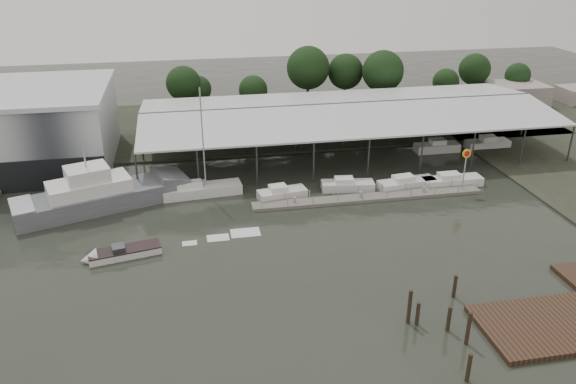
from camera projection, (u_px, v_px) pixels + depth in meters
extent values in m
plane|color=#272C23|center=(255.00, 253.00, 55.58)|extent=(200.00, 200.00, 0.00)
cube|color=#323729|center=(221.00, 126.00, 93.13)|extent=(140.00, 30.00, 0.30)
cube|color=#ADB3B8|center=(19.00, 129.00, 75.63)|extent=(24.00, 20.00, 10.00)
cube|color=black|center=(3.00, 178.00, 67.87)|extent=(24.00, 0.30, 4.00)
cube|color=silver|center=(11.00, 91.00, 73.48)|extent=(24.50, 20.50, 0.60)
cube|color=#313437|center=(345.00, 104.00, 80.73)|extent=(58.00, 0.40, 0.30)
cylinder|color=#313437|center=(137.00, 174.00, 67.18)|extent=(0.24, 0.24, 5.50)
cylinder|color=#313437|center=(571.00, 144.00, 77.00)|extent=(0.24, 0.24, 5.50)
cylinder|color=#313437|center=(145.00, 118.00, 87.77)|extent=(0.24, 0.24, 5.50)
cylinder|color=#313437|center=(487.00, 100.00, 97.58)|extent=(0.24, 0.24, 5.50)
cube|color=slate|center=(368.00, 198.00, 66.99)|extent=(28.00, 2.00, 0.40)
cylinder|color=#989B9E|center=(262.00, 205.00, 63.73)|extent=(0.10, 0.10, 1.20)
cylinder|color=#989B9E|center=(466.00, 182.00, 69.74)|extent=(0.10, 0.10, 1.20)
cube|color=#989B9E|center=(361.00, 195.00, 66.61)|extent=(0.30, 0.30, 0.70)
cylinder|color=#989B9E|center=(464.00, 173.00, 68.07)|extent=(0.16, 0.16, 5.00)
cylinder|color=yellow|center=(467.00, 154.00, 67.04)|extent=(1.10, 0.12, 1.10)
cylinder|color=red|center=(467.00, 154.00, 66.97)|extent=(0.70, 0.05, 0.70)
cube|color=#3C2818|center=(554.00, 325.00, 44.90)|extent=(12.00, 7.00, 0.50)
cube|color=gray|center=(516.00, 94.00, 104.34)|extent=(10.00, 8.00, 4.00)
cube|color=slate|center=(102.00, 200.00, 64.83)|extent=(19.61, 11.06, 2.40)
cube|color=slate|center=(170.00, 178.00, 68.20)|extent=(5.01, 5.85, 1.88)
cube|color=silver|center=(89.00, 188.00, 63.58)|extent=(9.82, 6.95, 1.80)
cube|color=silver|center=(87.00, 174.00, 62.88)|extent=(5.50, 4.95, 1.61)
cylinder|color=#989B9E|center=(84.00, 154.00, 61.89)|extent=(0.18, 0.18, 3.50)
cube|color=#989B9E|center=(21.00, 205.00, 60.52)|extent=(3.77, 5.42, 0.15)
cube|color=white|center=(202.00, 191.00, 68.11)|extent=(9.67, 3.42, 1.40)
cube|color=silver|center=(189.00, 185.00, 67.36)|extent=(3.18, 2.05, 0.80)
cylinder|color=#989B9E|center=(203.00, 139.00, 65.51)|extent=(0.16, 0.16, 12.19)
cylinder|color=#989B9E|center=(191.00, 181.00, 67.23)|extent=(3.50, 0.43, 0.12)
cube|color=white|center=(125.00, 253.00, 54.98)|extent=(7.13, 3.35, 0.90)
cone|color=white|center=(89.00, 260.00, 53.81)|extent=(1.97, 2.28, 2.00)
cube|color=black|center=(124.00, 249.00, 54.81)|extent=(7.14, 3.41, 0.12)
cube|color=#313437|center=(118.00, 248.00, 54.52)|extent=(1.46, 1.61, 0.50)
cube|color=silver|center=(190.00, 243.00, 57.35)|extent=(2.30, 1.50, 0.04)
cube|color=silver|center=(218.00, 238.00, 58.39)|extent=(3.10, 2.00, 0.04)
cube|color=silver|center=(245.00, 233.00, 59.44)|extent=(3.90, 2.50, 0.04)
cube|color=white|center=(282.00, 194.00, 67.23)|extent=(6.09, 3.10, 1.10)
cube|color=silver|center=(278.00, 188.00, 66.81)|extent=(2.26, 1.91, 0.70)
cube|color=white|center=(348.00, 186.00, 69.44)|extent=(6.70, 3.04, 1.10)
cube|color=silver|center=(344.00, 180.00, 69.02)|extent=(2.46, 1.89, 0.70)
cube|color=white|center=(407.00, 184.00, 69.98)|extent=(7.61, 3.12, 1.10)
cube|color=silver|center=(404.00, 178.00, 69.57)|extent=(2.77, 1.92, 0.70)
cube|color=white|center=(452.00, 181.00, 70.72)|extent=(7.61, 2.22, 1.10)
cube|color=silver|center=(449.00, 176.00, 70.30)|extent=(2.67, 1.61, 0.70)
cylinder|color=#322619|center=(448.00, 322.00, 44.30)|extent=(0.32, 0.32, 2.83)
cylinder|color=#322619|center=(468.00, 332.00, 42.72)|extent=(0.32, 0.32, 3.48)
cylinder|color=#322619|center=(417.00, 317.00, 45.03)|extent=(0.32, 0.32, 2.67)
cylinder|color=#322619|center=(409.00, 310.00, 45.05)|extent=(0.32, 0.32, 3.69)
cylinder|color=#322619|center=(454.00, 289.00, 48.49)|extent=(0.32, 0.32, 2.78)
cylinder|color=#322619|center=(468.00, 371.00, 39.20)|extent=(0.32, 0.32, 2.95)
cylinder|color=#311F15|center=(185.00, 105.00, 97.06)|extent=(0.50, 0.50, 4.24)
sphere|color=#1B3515|center=(183.00, 83.00, 95.48)|extent=(5.93, 5.93, 5.93)
cylinder|color=#311F15|center=(199.00, 106.00, 98.41)|extent=(0.50, 0.50, 3.32)
sphere|color=#1B3515|center=(198.00, 89.00, 97.18)|extent=(4.65, 4.65, 4.65)
cylinder|color=#311F15|center=(254.00, 108.00, 96.86)|extent=(0.50, 0.50, 3.51)
sphere|color=#1B3515|center=(253.00, 90.00, 95.55)|extent=(4.92, 4.92, 4.92)
cylinder|color=#311F15|center=(308.00, 95.00, 101.12)|extent=(0.50, 0.50, 5.43)
sphere|color=#1B3515|center=(308.00, 68.00, 99.10)|extent=(7.60, 7.60, 7.60)
cylinder|color=#311F15|center=(345.00, 94.00, 103.46)|extent=(0.50, 0.50, 4.59)
sphere|color=#1B3515|center=(346.00, 71.00, 101.75)|extent=(6.43, 6.43, 6.43)
cylinder|color=#311F15|center=(381.00, 97.00, 100.05)|extent=(0.50, 0.50, 5.19)
sphere|color=#1B3515|center=(383.00, 71.00, 98.13)|extent=(7.26, 7.26, 7.26)
cylinder|color=#311F15|center=(444.00, 98.00, 102.90)|extent=(0.50, 0.50, 3.40)
sphere|color=#1B3515|center=(446.00, 82.00, 101.64)|extent=(4.76, 4.76, 4.76)
cylinder|color=#311F15|center=(472.00, 89.00, 107.47)|extent=(0.50, 0.50, 4.22)
sphere|color=#1B3515|center=(475.00, 69.00, 105.91)|extent=(5.91, 5.91, 5.91)
cylinder|color=#311F15|center=(515.00, 91.00, 107.73)|extent=(0.50, 0.50, 3.38)
sphere|color=#1B3515|center=(518.00, 75.00, 106.47)|extent=(4.73, 4.73, 4.73)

